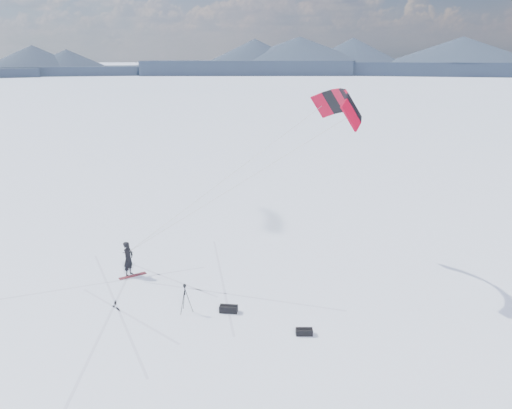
{
  "coord_description": "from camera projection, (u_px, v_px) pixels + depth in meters",
  "views": [
    {
      "loc": [
        0.86,
        -20.78,
        11.31
      ],
      "look_at": [
        3.42,
        4.63,
        3.68
      ],
      "focal_mm": 35.0,
      "sensor_mm": 36.0,
      "label": 1
    }
  ],
  "objects": [
    {
      "name": "snowboard",
      "position": [
        133.0,
        276.0,
        26.66
      ],
      "size": [
        1.43,
        0.94,
        0.04
      ],
      "primitive_type": "cube",
      "rotation": [
        0.0,
        0.0,
        0.49
      ],
      "color": "maroon",
      "rests_on": "ground"
    },
    {
      "name": "snowkiter",
      "position": [
        130.0,
        275.0,
        26.8
      ],
      "size": [
        0.68,
        0.81,
        1.9
      ],
      "primitive_type": "imported",
      "rotation": [
        0.0,
        0.0,
        1.19
      ],
      "color": "black",
      "rests_on": "ground"
    },
    {
      "name": "power_kite",
      "position": [
        341.0,
        106.0,
        25.84
      ],
      "size": [
        12.46,
        5.73,
        8.4
      ],
      "color": "#B3051F",
      "rests_on": "ground"
    },
    {
      "name": "gear_bag_b",
      "position": [
        304.0,
        332.0,
        21.04
      ],
      "size": [
        0.74,
        0.41,
        0.32
      ],
      "rotation": [
        0.0,
        0.0,
        -0.1
      ],
      "color": "black",
      "rests_on": "ground"
    },
    {
      "name": "horizon_hills",
      "position": [
        189.0,
        225.0,
        21.76
      ],
      "size": [
        704.84,
        706.81,
        9.78
      ],
      "color": "#172231",
      "rests_on": "ground"
    },
    {
      "name": "tripod",
      "position": [
        185.0,
        294.0,
        22.7
      ],
      "size": [
        0.59,
        0.63,
        1.38
      ],
      "rotation": [
        0.0,
        0.0,
        -0.16
      ],
      "color": "black",
      "rests_on": "ground"
    },
    {
      "name": "ground",
      "position": [
        192.0,
        312.0,
        22.97
      ],
      "size": [
        1800.0,
        1800.0,
        0.0
      ],
      "primitive_type": "plane",
      "color": "white"
    },
    {
      "name": "gear_bag_a",
      "position": [
        229.0,
        309.0,
        22.89
      ],
      "size": [
        0.89,
        0.56,
        0.37
      ],
      "rotation": [
        0.0,
        0.0,
        -0.21
      ],
      "color": "black",
      "rests_on": "ground"
    },
    {
      "name": "snow_tracks",
      "position": [
        199.0,
        311.0,
        23.0
      ],
      "size": [
        17.62,
        10.25,
        0.01
      ],
      "color": "#AEB6D2",
      "rests_on": "ground"
    }
  ]
}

